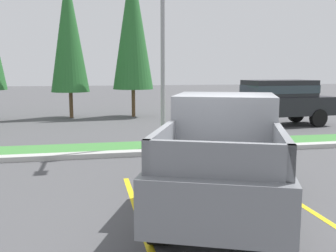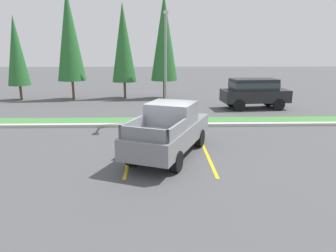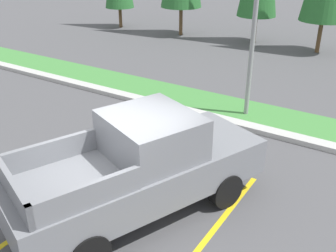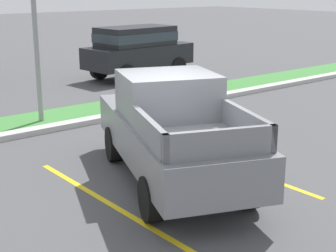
{
  "view_description": "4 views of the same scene",
  "coord_description": "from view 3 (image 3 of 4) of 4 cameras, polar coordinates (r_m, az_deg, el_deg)",
  "views": [
    {
      "loc": [
        -2.09,
        -6.2,
        2.53
      ],
      "look_at": [
        -0.3,
        2.53,
        1.24
      ],
      "focal_mm": 40.9,
      "sensor_mm": 36.0,
      "label": 1
    },
    {
      "loc": [
        -0.1,
        -11.86,
        4.22
      ],
      "look_at": [
        0.25,
        1.55,
        0.87
      ],
      "focal_mm": 33.74,
      "sensor_mm": 36.0,
      "label": 2
    },
    {
      "loc": [
        4.24,
        -5.03,
        5.13
      ],
      "look_at": [
        -0.31,
        2.13,
        1.02
      ],
      "focal_mm": 41.88,
      "sensor_mm": 36.0,
      "label": 3
    },
    {
      "loc": [
        -5.76,
        -7.04,
        3.73
      ],
      "look_at": [
        1.01,
        1.26,
        0.76
      ],
      "focal_mm": 54.7,
      "sensor_mm": 36.0,
      "label": 4
    }
  ],
  "objects": [
    {
      "name": "ground_plane",
      "position": [
        8.35,
        -6.18,
        -12.25
      ],
      "size": [
        120.0,
        120.0,
        0.0
      ],
      "primitive_type": "plane",
      "color": "#4C4C4F"
    },
    {
      "name": "parking_line_near",
      "position": [
        9.18,
        -11.93,
        -8.73
      ],
      "size": [
        0.12,
        4.8,
        0.01
      ],
      "primitive_type": "cube",
      "color": "yellow",
      "rests_on": "ground"
    },
    {
      "name": "parking_line_far",
      "position": [
        7.72,
        5.72,
        -15.94
      ],
      "size": [
        0.12,
        4.8,
        0.01
      ],
      "primitive_type": "cube",
      "color": "yellow",
      "rests_on": "ground"
    },
    {
      "name": "curb_strip",
      "position": [
        12.01,
        8.64,
        0.66
      ],
      "size": [
        56.0,
        0.4,
        0.15
      ],
      "primitive_type": "cube",
      "color": "#B2B2AD",
      "rests_on": "ground"
    },
    {
      "name": "grass_median",
      "position": [
        12.96,
        10.66,
        2.23
      ],
      "size": [
        56.0,
        1.8,
        0.06
      ],
      "primitive_type": "cube",
      "color": "#42843D",
      "rests_on": "ground"
    },
    {
      "name": "pickup_truck_main",
      "position": [
        7.76,
        -3.91,
        -6.0
      ],
      "size": [
        3.72,
        5.54,
        2.1
      ],
      "color": "black",
      "rests_on": "ground"
    },
    {
      "name": "street_light",
      "position": [
        11.59,
        12.46,
        17.51
      ],
      "size": [
        0.24,
        1.49,
        6.05
      ],
      "color": "gray",
      "rests_on": "ground"
    }
  ]
}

